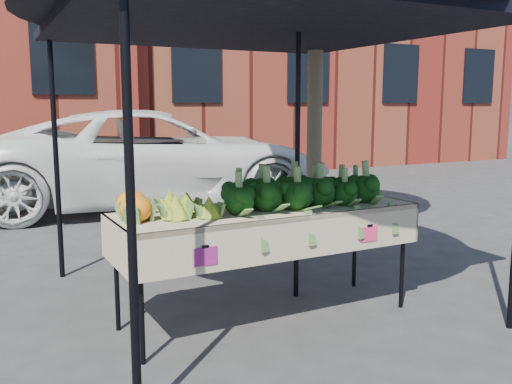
# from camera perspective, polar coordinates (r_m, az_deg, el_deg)

# --- Properties ---
(ground) EXTENTS (90.00, 90.00, 0.00)m
(ground) POSITION_cam_1_polar(r_m,az_deg,el_deg) (4.70, 2.51, -12.33)
(ground) COLOR #303033
(table) EXTENTS (2.42, 0.86, 0.90)m
(table) POSITION_cam_1_polar(r_m,az_deg,el_deg) (4.47, 1.16, -7.34)
(table) COLOR beige
(table) RESTS_ON ground
(canopy) EXTENTS (3.16, 3.16, 2.74)m
(canopy) POSITION_cam_1_polar(r_m,az_deg,el_deg) (4.75, 0.12, 4.91)
(canopy) COLOR black
(canopy) RESTS_ON ground
(broccoli_heap) EXTENTS (1.50, 0.60, 0.29)m
(broccoli_heap) POSITION_cam_1_polar(r_m,az_deg,el_deg) (4.52, 4.68, 0.57)
(broccoli_heap) COLOR black
(broccoli_heap) RESTS_ON table
(romanesco_cluster) EXTENTS (0.46, 0.60, 0.23)m
(romanesco_cluster) POSITION_cam_1_polar(r_m,az_deg,el_deg) (4.12, -7.27, -0.77)
(romanesco_cluster) COLOR #96AA27
(romanesco_cluster) RESTS_ON table
(cauliflower_pair) EXTENTS (0.26, 0.46, 0.20)m
(cauliflower_pair) POSITION_cam_1_polar(r_m,az_deg,el_deg) (4.04, -12.36, -1.25)
(cauliflower_pair) COLOR orange
(cauliflower_pair) RESTS_ON table
(vehicle) EXTENTS (2.13, 2.96, 5.83)m
(vehicle) POSITION_cam_1_polar(r_m,az_deg,el_deg) (9.54, -10.55, 16.06)
(vehicle) COLOR white
(vehicle) RESTS_ON ground
(street_tree) EXTENTS (2.52, 2.52, 4.97)m
(street_tree) POSITION_cam_1_polar(r_m,az_deg,el_deg) (6.48, 6.14, 15.81)
(street_tree) COLOR #1E4C14
(street_tree) RESTS_ON ground
(building_right) EXTENTS (12.00, 8.00, 8.50)m
(building_right) POSITION_cam_1_polar(r_m,az_deg,el_deg) (18.88, 2.73, 16.62)
(building_right) COLOR maroon
(building_right) RESTS_ON ground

